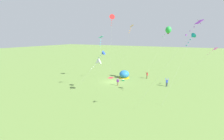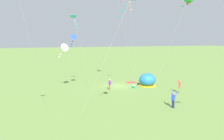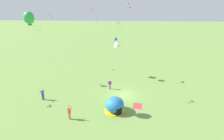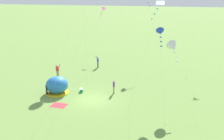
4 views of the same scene
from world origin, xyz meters
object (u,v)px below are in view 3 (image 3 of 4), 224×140
Objects in this scene: kite_teal at (30,23)px; kite_purple at (50,15)px; cooler_box at (110,99)px; person_center_field at (69,112)px; kite_orange at (94,14)px; kite_blue at (116,40)px; kite_white at (118,46)px; kite_green at (29,18)px; person_strolling at (110,84)px; kite_cyan at (119,25)px; person_far_back at (43,94)px; popup_tent at (114,105)px.

kite_purple is at bearing -0.02° from kite_teal.
cooler_box is 0.32× the size of person_center_field.
kite_orange is (6.84, -2.40, 11.67)m from person_center_field.
person_center_field is at bearing 159.98° from kite_blue.
kite_white is 17.77m from kite_green.
kite_blue is (5.21, -0.81, 6.85)m from person_strolling.
kite_green reaches higher than kite_cyan.
cooler_box is at bearing -126.75° from kite_orange.
kite_blue is (9.23, -0.45, 7.59)m from cooler_box.
kite_white is at bearing -19.08° from kite_orange.
kite_orange is at bearing 160.92° from kite_white.
person_far_back is 14.34m from kite_orange.
kite_orange is (4.57, 3.26, 11.67)m from popup_tent.
popup_tent is 0.21× the size of kite_green.
cooler_box is at bearing -113.75° from kite_teal.
kite_cyan is 4.51m from kite_white.
popup_tent is 3.04m from cooler_box.
kite_purple reaches higher than kite_cyan.
person_far_back is at bearing 78.58° from popup_tent.
kite_white reaches higher than person_center_field.
kite_purple is 16.36m from kite_blue.
cooler_box is 0.05× the size of kite_green.
kite_white is (1.75, 0.26, -4.15)m from kite_cyan.
kite_cyan is at bearing -50.24° from person_far_back.
person_strolling is at bearing -41.59° from kite_orange.
kite_orange is (1.76, 2.36, 12.45)m from cooler_box.
popup_tent reaches higher than person_strolling.
person_far_back is at bearing 105.96° from kite_orange.
kite_teal is at bearing 59.13° from popup_tent.
person_far_back is (2.28, 11.28, 0.00)m from popup_tent.
kite_purple reaches higher than kite_teal.
kite_cyan reaches higher than person_strolling.
kite_green reaches higher than person_strolling.
kite_green is (-8.77, -4.77, 1.45)m from kite_teal.
person_strolling is at bearing -99.31° from kite_teal.
kite_purple is at bearing 15.41° from kite_green.
kite_white is at bearing -19.19° from person_center_field.
kite_purple is at bearing 14.52° from person_far_back.
person_strolling is 0.21× the size of kite_blue.
kite_orange is (-2.26, 2.01, 11.71)m from person_strolling.
person_center_field is at bearing 160.81° from kite_white.
kite_teal is 0.85× the size of kite_orange.
kite_teal is at bearing 28.56° from kite_green.
kite_orange is at bearing 53.25° from cooler_box.
kite_teal is 1.38× the size of kite_blue.
kite_orange is (2.29, -8.02, 11.67)m from person_far_back.
cooler_box is 10.42m from person_far_back.
kite_orange is (-7.47, 2.81, 4.85)m from kite_blue.
person_strolling is 0.13× the size of kite_green.
person_far_back is at bearing 50.96° from person_center_field.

